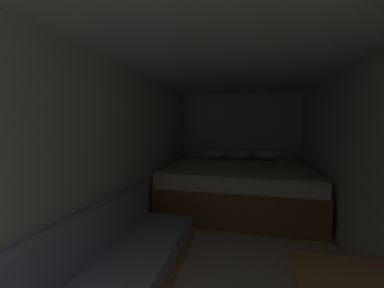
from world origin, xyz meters
The scene contains 7 objects.
ground_plane centered at (0.00, 2.15, 0.00)m, with size 7.13×7.13×0.00m, color beige.
wall_back centered at (0.00, 4.73, 1.02)m, with size 2.51×0.05×2.05m, color silver.
wall_left centered at (-1.23, 2.15, 1.02)m, with size 0.05×5.13×2.05m, color silver.
wall_right centered at (1.23, 2.15, 1.02)m, with size 0.05×5.13×2.05m, color silver.
ceiling_slab centered at (0.00, 2.15, 2.07)m, with size 2.51×5.13×0.05m, color white.
bed centered at (0.00, 3.74, 0.37)m, with size 2.29×1.89×0.92m.
sofa_left centered at (-0.89, 1.24, 0.21)m, with size 0.71×2.51×0.69m.
Camera 1 is at (0.12, -0.21, 1.40)m, focal length 21.86 mm.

